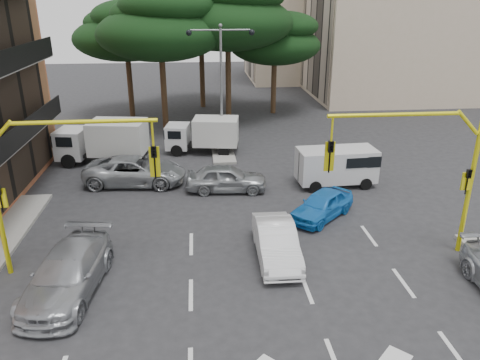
{
  "coord_description": "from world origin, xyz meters",
  "views": [
    {
      "loc": [
        -1.58,
        -13.45,
        9.47
      ],
      "look_at": [
        0.28,
        6.39,
        1.6
      ],
      "focal_mm": 35.0,
      "sensor_mm": 36.0,
      "label": 1
    }
  ],
  "objects_px": {
    "signal_mast_left": "(45,172)",
    "van_white": "(336,167)",
    "car_blue_compact": "(322,205)",
    "street_lamp_center": "(221,66)",
    "car_white_hatch": "(276,242)",
    "car_silver_cross_a": "(135,171)",
    "car_silver_cross_b": "(226,178)",
    "car_silver_wagon": "(67,273)",
    "box_truck_b": "(203,135)",
    "box_truck_a": "(103,142)",
    "signal_mast_right": "(429,160)"
  },
  "relations": [
    {
      "from": "van_white",
      "to": "box_truck_a",
      "type": "distance_m",
      "value": 13.76
    },
    {
      "from": "box_truck_a",
      "to": "box_truck_b",
      "type": "height_order",
      "value": "box_truck_a"
    },
    {
      "from": "box_truck_a",
      "to": "car_white_hatch",
      "type": "bearing_deg",
      "value": -135.94
    },
    {
      "from": "car_white_hatch",
      "to": "car_silver_cross_b",
      "type": "bearing_deg",
      "value": 102.61
    },
    {
      "from": "van_white",
      "to": "signal_mast_left",
      "type": "bearing_deg",
      "value": -62.92
    },
    {
      "from": "signal_mast_right",
      "to": "car_silver_cross_a",
      "type": "xyz_separation_m",
      "value": [
        -11.78,
        8.43,
        -3.14
      ]
    },
    {
      "from": "car_blue_compact",
      "to": "van_white",
      "type": "xyz_separation_m",
      "value": [
        1.73,
        3.84,
        0.39
      ]
    },
    {
      "from": "street_lamp_center",
      "to": "box_truck_b",
      "type": "relative_size",
      "value": 1.67
    },
    {
      "from": "car_silver_cross_b",
      "to": "van_white",
      "type": "xyz_separation_m",
      "value": [
        5.86,
        0.27,
        0.31
      ]
    },
    {
      "from": "street_lamp_center",
      "to": "car_white_hatch",
      "type": "relative_size",
      "value": 1.86
    },
    {
      "from": "van_white",
      "to": "box_truck_a",
      "type": "relative_size",
      "value": 0.77
    },
    {
      "from": "car_silver_wagon",
      "to": "box_truck_b",
      "type": "xyz_separation_m",
      "value": [
        4.88,
        14.94,
        0.4
      ]
    },
    {
      "from": "car_silver_wagon",
      "to": "van_white",
      "type": "distance_m",
      "value": 14.67
    },
    {
      "from": "signal_mast_left",
      "to": "car_blue_compact",
      "type": "relative_size",
      "value": 1.63
    },
    {
      "from": "signal_mast_left",
      "to": "box_truck_a",
      "type": "xyz_separation_m",
      "value": [
        -0.45,
        12.01,
        -2.57
      ]
    },
    {
      "from": "box_truck_b",
      "to": "signal_mast_right",
      "type": "bearing_deg",
      "value": -140.67
    },
    {
      "from": "car_blue_compact",
      "to": "car_silver_cross_b",
      "type": "bearing_deg",
      "value": -174.58
    },
    {
      "from": "street_lamp_center",
      "to": "car_silver_wagon",
      "type": "distance_m",
      "value": 17.26
    },
    {
      "from": "van_white",
      "to": "box_truck_b",
      "type": "bearing_deg",
      "value": -135.19
    },
    {
      "from": "signal_mast_right",
      "to": "car_blue_compact",
      "type": "distance_m",
      "value": 5.54
    },
    {
      "from": "street_lamp_center",
      "to": "car_silver_cross_a",
      "type": "bearing_deg",
      "value": -131.75
    },
    {
      "from": "car_blue_compact",
      "to": "signal_mast_left",
      "type": "bearing_deg",
      "value": -115.95
    },
    {
      "from": "car_blue_compact",
      "to": "van_white",
      "type": "bearing_deg",
      "value": 111.99
    },
    {
      "from": "box_truck_a",
      "to": "box_truck_b",
      "type": "distance_m",
      "value": 6.19
    },
    {
      "from": "car_white_hatch",
      "to": "car_blue_compact",
      "type": "bearing_deg",
      "value": 51.78
    },
    {
      "from": "signal_mast_left",
      "to": "box_truck_b",
      "type": "xyz_separation_m",
      "value": [
        5.56,
        13.51,
        -2.74
      ]
    },
    {
      "from": "signal_mast_right",
      "to": "van_white",
      "type": "relative_size",
      "value": 1.47
    },
    {
      "from": "car_blue_compact",
      "to": "car_silver_cross_b",
      "type": "height_order",
      "value": "car_silver_cross_b"
    },
    {
      "from": "car_silver_cross_a",
      "to": "box_truck_a",
      "type": "relative_size",
      "value": 1.0
    },
    {
      "from": "van_white",
      "to": "car_blue_compact",
      "type": "bearing_deg",
      "value": -27.49
    },
    {
      "from": "car_silver_cross_b",
      "to": "signal_mast_left",
      "type": "bearing_deg",
      "value": 140.83
    },
    {
      "from": "car_white_hatch",
      "to": "car_silver_cross_a",
      "type": "bearing_deg",
      "value": 127.6
    },
    {
      "from": "car_blue_compact",
      "to": "car_silver_cross_b",
      "type": "relative_size",
      "value": 0.89
    },
    {
      "from": "signal_mast_right",
      "to": "car_white_hatch",
      "type": "distance_m",
      "value": 6.39
    },
    {
      "from": "car_silver_cross_b",
      "to": "car_white_hatch",
      "type": "bearing_deg",
      "value": -163.81
    },
    {
      "from": "signal_mast_left",
      "to": "car_silver_wagon",
      "type": "bearing_deg",
      "value": -64.72
    },
    {
      "from": "car_silver_cross_a",
      "to": "box_truck_b",
      "type": "relative_size",
      "value": 1.15
    },
    {
      "from": "car_blue_compact",
      "to": "box_truck_a",
      "type": "height_order",
      "value": "box_truck_a"
    },
    {
      "from": "car_silver_cross_b",
      "to": "car_silver_wagon",
      "type": "bearing_deg",
      "value": 149.03
    },
    {
      "from": "signal_mast_left",
      "to": "van_white",
      "type": "height_order",
      "value": "signal_mast_left"
    },
    {
      "from": "van_white",
      "to": "car_silver_wagon",
      "type": "bearing_deg",
      "value": -56.76
    },
    {
      "from": "street_lamp_center",
      "to": "signal_mast_left",
      "type": "bearing_deg",
      "value": -115.91
    },
    {
      "from": "car_blue_compact",
      "to": "car_silver_cross_a",
      "type": "relative_size",
      "value": 0.69
    },
    {
      "from": "car_silver_wagon",
      "to": "car_silver_cross_b",
      "type": "xyz_separation_m",
      "value": [
        5.94,
        8.44,
        -0.03
      ]
    },
    {
      "from": "street_lamp_center",
      "to": "box_truck_b",
      "type": "xyz_separation_m",
      "value": [
        -1.25,
        -0.5,
        -4.29
      ]
    },
    {
      "from": "car_white_hatch",
      "to": "box_truck_b",
      "type": "bearing_deg",
      "value": 101.29
    },
    {
      "from": "van_white",
      "to": "box_truck_a",
      "type": "height_order",
      "value": "box_truck_a"
    },
    {
      "from": "car_blue_compact",
      "to": "car_silver_cross_b",
      "type": "distance_m",
      "value": 5.46
    },
    {
      "from": "car_silver_wagon",
      "to": "car_silver_cross_b",
      "type": "distance_m",
      "value": 10.32
    },
    {
      "from": "car_white_hatch",
      "to": "street_lamp_center",
      "type": "bearing_deg",
      "value": 95.85
    }
  ]
}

